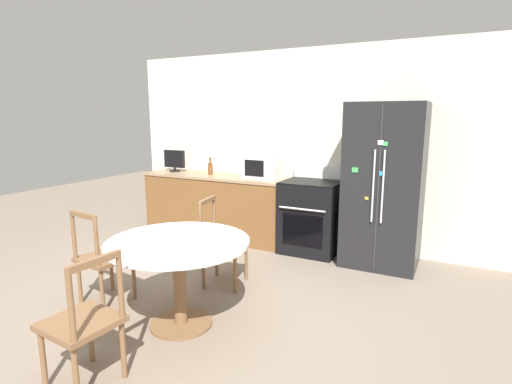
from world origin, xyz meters
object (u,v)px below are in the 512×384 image
Objects in this scene: refrigerator at (384,186)px; dining_chair_near at (84,323)px; counter_bottle at (210,168)px; countertop_tv at (175,160)px; dining_chair_far at (222,244)px; microwave at (264,167)px; oven_range at (311,216)px; candle_glass at (175,238)px; dining_chair_left at (103,258)px.

dining_chair_near is (-1.28, -3.13, -0.50)m from refrigerator.
refrigerator is at bearing -1.08° from counter_bottle.
countertop_tv is 2.35m from dining_chair_far.
microwave is 1.49m from countertop_tv.
oven_range is 2.37m from candle_glass.
dining_chair_left is at bearing 176.70° from candle_glass.
candle_glass is at bearing 0.23° from dining_chair_near.
microwave is at bearing 173.75° from oven_range.
oven_range is 0.93m from microwave.
countertop_tv is at bearing -139.60° from dining_chair_far.
dining_chair_left is (-0.50, -2.35, -0.62)m from microwave.
countertop_tv is at bearing 128.47° from candle_glass.
dining_chair_near is at bearing -70.19° from counter_bottle.
dining_chair_far is (-1.35, -1.36, -0.50)m from refrigerator.
oven_range reaches higher than candle_glass.
dining_chair_near is at bearing -7.68° from dining_chair_far.
dining_chair_near is (1.14, -3.17, -0.56)m from counter_bottle.
oven_range is 1.20× the size of dining_chair_left.
candle_glass is (-0.33, -2.33, 0.31)m from oven_range.
dining_chair_near is 1.00× the size of dining_chair_far.
dining_chair_near is (1.82, -3.21, -0.64)m from countertop_tv.
candle_glass is at bearing 3.86° from dining_chair_left.
refrigerator is 1.61m from microwave.
refrigerator reaches higher than countertop_tv.
candle_glass is (0.07, 0.84, 0.34)m from dining_chair_near.
microwave is 3.32m from dining_chair_near.
refrigerator is 3.42m from dining_chair_near.
dining_chair_far is (1.75, -1.45, -0.64)m from countertop_tv.
refrigerator reaches higher than dining_chair_near.
refrigerator is 2.08× the size of dining_chair_far.
oven_range is 1.20× the size of dining_chair_near.
counter_bottle reaches higher than dining_chair_far.
candle_glass is (1.88, -2.37, -0.30)m from countertop_tv.
counter_bottle is at bearing 105.02° from dining_chair_left.
countertop_tv reaches higher than counter_bottle.
dining_chair_near is at bearing -94.54° from candle_glass.
microwave is 0.53× the size of dining_chair_far.
dining_chair_left is (-2.11, -2.23, -0.50)m from refrigerator.
countertop_tv is at bearing 178.89° from oven_range.
oven_range is 13.23× the size of candle_glass.
refrigerator reaches higher than candle_glass.
microwave reaches higher than counter_bottle.
dining_chair_far is 11.05× the size of candle_glass.
microwave is at bearing 5.16° from counter_bottle.
dining_chair_left is at bearing -133.31° from refrigerator.
refrigerator is 2.42m from counter_bottle.
candle_glass is (0.90, -0.05, 0.34)m from dining_chair_left.
dining_chair_left is at bearing -118.34° from oven_range.
dining_chair_far is (-0.07, 1.77, 0.00)m from dining_chair_near.
refrigerator is 7.64× the size of counter_bottle.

